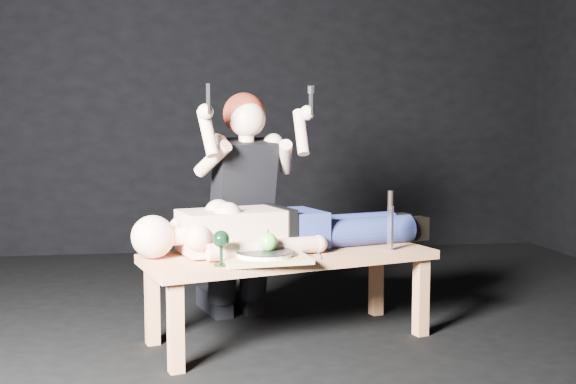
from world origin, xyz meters
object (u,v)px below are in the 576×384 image
(goblet, at_px, (221,248))
(serving_tray, at_px, (265,258))
(table, at_px, (289,296))
(carving_knife, at_px, (390,221))
(lying_man, at_px, (288,223))
(kneeling_woman, at_px, (239,203))

(goblet, bearing_deg, serving_tray, 21.30)
(table, xyz_separation_m, goblet, (-0.36, -0.29, 0.31))
(table, height_order, serving_tray, serving_tray)
(table, relative_size, serving_tray, 3.60)
(goblet, bearing_deg, carving_knife, 17.35)
(carving_knife, bearing_deg, serving_tray, 179.80)
(table, distance_m, serving_tray, 0.35)
(lying_man, xyz_separation_m, serving_tray, (-0.16, -0.32, -0.12))
(carving_knife, bearing_deg, lying_man, 149.24)
(lying_man, bearing_deg, serving_tray, -132.69)
(table, xyz_separation_m, kneeling_woman, (-0.22, 0.46, 0.43))
(serving_tray, bearing_deg, carving_knife, 16.08)
(serving_tray, distance_m, goblet, 0.23)
(kneeling_woman, xyz_separation_m, carving_knife, (0.74, -0.47, -0.05))
(lying_man, xyz_separation_m, kneeling_woman, (-0.23, 0.34, 0.07))
(kneeling_woman, relative_size, carving_knife, 4.26)
(table, bearing_deg, kneeling_woman, 99.38)
(lying_man, relative_size, goblet, 8.94)
(lying_man, xyz_separation_m, goblet, (-0.37, -0.40, -0.05))
(kneeling_woman, bearing_deg, goblet, -116.69)
(serving_tray, distance_m, carving_knife, 0.71)
(lying_man, height_order, kneeling_woman, kneeling_woman)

